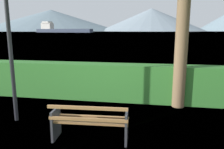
% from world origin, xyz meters
% --- Properties ---
extents(ground_plane, '(1400.00, 1400.00, 0.00)m').
position_xyz_m(ground_plane, '(0.00, 0.00, 0.00)').
color(ground_plane, '#567A38').
extents(water_surface, '(620.00, 620.00, 0.00)m').
position_xyz_m(water_surface, '(0.00, 308.66, 0.00)').
color(water_surface, slate).
rests_on(water_surface, ground_plane).
extents(park_bench, '(1.68, 0.67, 0.87)m').
position_xyz_m(park_bench, '(0.00, -0.06, 0.42)').
color(park_bench, olive).
rests_on(park_bench, ground_plane).
extents(hedge_row, '(13.02, 0.70, 1.24)m').
position_xyz_m(hedge_row, '(0.00, 2.92, 0.62)').
color(hedge_row, '#2D6B28').
rests_on(hedge_row, ground_plane).
extents(lamp_post, '(0.30, 0.30, 3.73)m').
position_xyz_m(lamp_post, '(-2.24, 0.68, 2.54)').
color(lamp_post, black).
rests_on(lamp_post, ground_plane).
extents(cargo_ship_large, '(66.17, 20.76, 11.81)m').
position_xyz_m(cargo_ship_large, '(-96.67, 225.33, 3.30)').
color(cargo_ship_large, '#2D384C').
rests_on(cargo_ship_large, water_surface).
extents(sailboat_mid, '(4.31, 2.20, 1.03)m').
position_xyz_m(sailboat_mid, '(31.80, 223.94, 0.39)').
color(sailboat_mid, '#335693').
rests_on(sailboat_mid, water_surface).
extents(distant_hills, '(794.97, 351.55, 79.71)m').
position_xyz_m(distant_hills, '(-24.47, 549.02, 31.21)').
color(distant_hills, slate).
rests_on(distant_hills, ground_plane).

